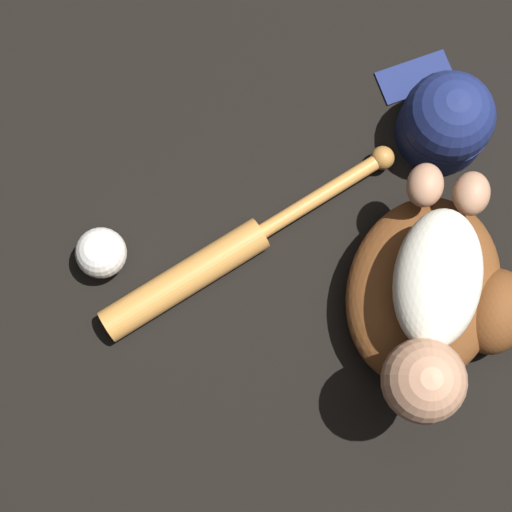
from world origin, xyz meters
name	(u,v)px	position (x,y,z in m)	size (l,w,h in m)	color
ground_plane	(444,278)	(0.00, 0.00, 0.00)	(6.00, 6.00, 0.00)	black
baseball_glove	(435,294)	(0.04, 0.00, 0.05)	(0.34, 0.32, 0.11)	brown
baby_figure	(434,306)	(0.08, 0.00, 0.16)	(0.35, 0.25, 0.11)	silver
baseball_bat	(215,261)	(0.20, -0.29, 0.03)	(0.49, 0.21, 0.05)	#C6843D
baseball	(101,253)	(0.29, -0.43, 0.04)	(0.08, 0.08, 0.08)	white
baseball_cap	(446,120)	(-0.18, -0.14, 0.06)	(0.19, 0.21, 0.14)	navy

